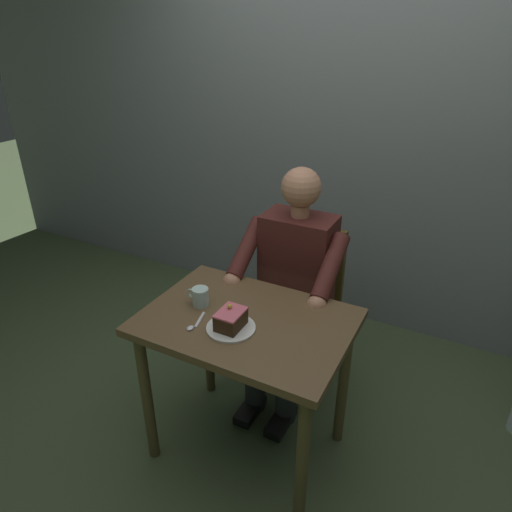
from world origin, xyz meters
name	(u,v)px	position (x,y,z in m)	size (l,w,h in m)	color
ground_plane	(248,445)	(0.00, 0.00, 0.00)	(14.00, 14.00, 0.00)	#445535
cafe_rear_panel	(360,94)	(0.00, -1.42, 1.50)	(6.40, 0.12, 3.00)	gray
dining_table	(247,341)	(0.00, 0.00, 0.64)	(0.88, 0.63, 0.76)	brown
chair	(302,299)	(0.00, -0.65, 0.50)	(0.42, 0.42, 0.90)	#51411B
seated_person	(291,288)	(0.00, -0.48, 0.66)	(0.53, 0.58, 1.27)	#4E201B
dessert_plate	(231,328)	(0.02, 0.09, 0.76)	(0.20, 0.20, 0.01)	white
cake_slice	(231,319)	(0.02, 0.09, 0.81)	(0.10, 0.13, 0.09)	#352111
coffee_cup	(201,296)	(0.23, 0.00, 0.80)	(0.11, 0.07, 0.08)	silver
dessert_spoon	(195,324)	(0.17, 0.14, 0.76)	(0.04, 0.14, 0.01)	silver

